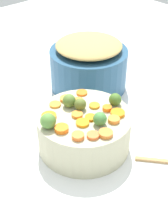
% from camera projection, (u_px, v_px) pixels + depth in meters
% --- Properties ---
extents(tabletop, '(2.40, 2.40, 0.02)m').
position_uv_depth(tabletop, '(85.00, 145.00, 0.92)').
color(tabletop, white).
rests_on(tabletop, ground).
extents(serving_bowl_carrots, '(0.25, 0.25, 0.11)m').
position_uv_depth(serving_bowl_carrots, '(84.00, 131.00, 0.87)').
color(serving_bowl_carrots, '#B7B391').
rests_on(serving_bowl_carrots, tabletop).
extents(metal_pot, '(0.27, 0.27, 0.14)m').
position_uv_depth(metal_pot, '(89.00, 69.00, 1.11)').
color(metal_pot, '#265072').
rests_on(metal_pot, tabletop).
extents(stuffing_mound, '(0.23, 0.23, 0.04)m').
position_uv_depth(stuffing_mound, '(89.00, 45.00, 1.06)').
color(stuffing_mound, tan).
rests_on(stuffing_mound, metal_pot).
extents(carrot_slice_0, '(0.03, 0.03, 0.01)m').
position_uv_depth(carrot_slice_0, '(107.00, 108.00, 0.85)').
color(carrot_slice_0, orange).
rests_on(carrot_slice_0, serving_bowl_carrots).
extents(carrot_slice_1, '(0.05, 0.05, 0.01)m').
position_uv_depth(carrot_slice_1, '(106.00, 134.00, 0.77)').
color(carrot_slice_1, orange).
rests_on(carrot_slice_1, serving_bowl_carrots).
extents(carrot_slice_2, '(0.04, 0.04, 0.01)m').
position_uv_depth(carrot_slice_2, '(78.00, 101.00, 0.88)').
color(carrot_slice_2, orange).
rests_on(carrot_slice_2, serving_bowl_carrots).
extents(carrot_slice_3, '(0.04, 0.04, 0.01)m').
position_uv_depth(carrot_slice_3, '(66.00, 99.00, 0.89)').
color(carrot_slice_3, orange).
rests_on(carrot_slice_3, serving_bowl_carrots).
extents(carrot_slice_4, '(0.04, 0.04, 0.01)m').
position_uv_depth(carrot_slice_4, '(114.00, 120.00, 0.81)').
color(carrot_slice_4, orange).
rests_on(carrot_slice_4, serving_bowl_carrots).
extents(carrot_slice_5, '(0.05, 0.05, 0.01)m').
position_uv_depth(carrot_slice_5, '(62.00, 129.00, 0.78)').
color(carrot_slice_5, orange).
rests_on(carrot_slice_5, serving_bowl_carrots).
extents(carrot_slice_6, '(0.05, 0.05, 0.01)m').
position_uv_depth(carrot_slice_6, '(118.00, 113.00, 0.83)').
color(carrot_slice_6, orange).
rests_on(carrot_slice_6, serving_bowl_carrots).
extents(carrot_slice_7, '(0.04, 0.04, 0.01)m').
position_uv_depth(carrot_slice_7, '(93.00, 135.00, 0.76)').
color(carrot_slice_7, orange).
rests_on(carrot_slice_7, serving_bowl_carrots).
extents(carrot_slice_8, '(0.04, 0.04, 0.01)m').
position_uv_depth(carrot_slice_8, '(78.00, 136.00, 0.76)').
color(carrot_slice_8, orange).
rests_on(carrot_slice_8, serving_bowl_carrots).
extents(carrot_slice_9, '(0.06, 0.06, 0.01)m').
position_uv_depth(carrot_slice_9, '(49.00, 117.00, 0.82)').
color(carrot_slice_9, orange).
rests_on(carrot_slice_9, serving_bowl_carrots).
extents(carrot_slice_10, '(0.05, 0.05, 0.01)m').
position_uv_depth(carrot_slice_10, '(82.00, 93.00, 0.92)').
color(carrot_slice_10, orange).
rests_on(carrot_slice_10, serving_bowl_carrots).
extents(carrot_slice_11, '(0.03, 0.03, 0.01)m').
position_uv_depth(carrot_slice_11, '(95.00, 106.00, 0.86)').
color(carrot_slice_11, orange).
rests_on(carrot_slice_11, serving_bowl_carrots).
extents(carrot_slice_12, '(0.04, 0.04, 0.01)m').
position_uv_depth(carrot_slice_12, '(76.00, 114.00, 0.83)').
color(carrot_slice_12, orange).
rests_on(carrot_slice_12, serving_bowl_carrots).
extents(carrot_slice_13, '(0.04, 0.04, 0.01)m').
position_uv_depth(carrot_slice_13, '(55.00, 105.00, 0.87)').
color(carrot_slice_13, orange).
rests_on(carrot_slice_13, serving_bowl_carrots).
extents(carrot_slice_14, '(0.05, 0.05, 0.01)m').
position_uv_depth(carrot_slice_14, '(83.00, 123.00, 0.80)').
color(carrot_slice_14, orange).
rests_on(carrot_slice_14, serving_bowl_carrots).
extents(carrot_slice_15, '(0.04, 0.04, 0.01)m').
position_uv_depth(carrot_slice_15, '(91.00, 118.00, 0.82)').
color(carrot_slice_15, orange).
rests_on(carrot_slice_15, serving_bowl_carrots).
extents(brussels_sprout_0, '(0.04, 0.04, 0.04)m').
position_uv_depth(brussels_sprout_0, '(100.00, 119.00, 0.79)').
color(brussels_sprout_0, '#46833C').
rests_on(brussels_sprout_0, serving_bowl_carrots).
extents(brussels_sprout_1, '(0.03, 0.03, 0.03)m').
position_uv_depth(brussels_sprout_1, '(81.00, 104.00, 0.85)').
color(brussels_sprout_1, '#5C6C2B').
rests_on(brussels_sprout_1, serving_bowl_carrots).
extents(brussels_sprout_2, '(0.04, 0.04, 0.04)m').
position_uv_depth(brussels_sprout_2, '(69.00, 101.00, 0.86)').
color(brussels_sprout_2, '#567730').
rests_on(brussels_sprout_2, serving_bowl_carrots).
extents(brussels_sprout_3, '(0.03, 0.03, 0.03)m').
position_uv_depth(brussels_sprout_3, '(115.00, 99.00, 0.86)').
color(brussels_sprout_3, '#446B26').
rests_on(brussels_sprout_3, serving_bowl_carrots).
extents(brussels_sprout_4, '(0.04, 0.04, 0.04)m').
position_uv_depth(brussels_sprout_4, '(48.00, 121.00, 0.78)').
color(brussels_sprout_4, '#548638').
rests_on(brussels_sprout_4, serving_bowl_carrots).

